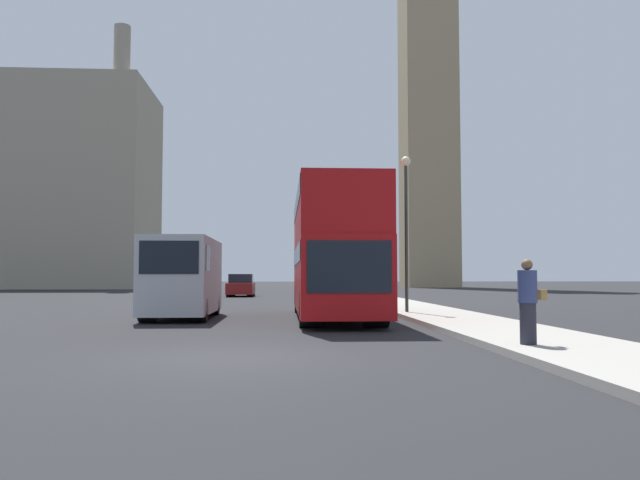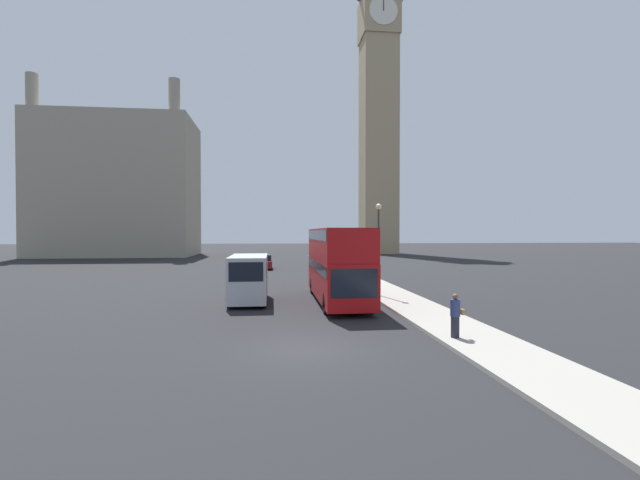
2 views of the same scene
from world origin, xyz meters
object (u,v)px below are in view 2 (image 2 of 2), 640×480
at_px(red_double_decker_bus, 337,261).
at_px(parked_sedan, 264,263).
at_px(street_lamp, 379,235).
at_px(white_van, 249,278).
at_px(pedestrian, 455,316).
at_px(clock_tower, 379,98).

bearing_deg(red_double_decker_bus, parked_sedan, 101.39).
bearing_deg(street_lamp, red_double_decker_bus, -154.29).
bearing_deg(white_van, pedestrian, -50.40).
height_order(clock_tower, white_van, clock_tower).
bearing_deg(street_lamp, clock_tower, 75.92).
bearing_deg(white_van, clock_tower, 69.01).
height_order(red_double_decker_bus, street_lamp, street_lamp).
bearing_deg(clock_tower, pedestrian, -101.74).
bearing_deg(parked_sedan, clock_tower, 57.83).
height_order(street_lamp, parked_sedan, street_lamp).
bearing_deg(white_van, street_lamp, 7.05).
xyz_separation_m(clock_tower, street_lamp, (-14.38, -57.33, -26.93)).
relative_size(red_double_decker_bus, parked_sedan, 2.43).
distance_m(red_double_decker_bus, parked_sedan, 24.28).
distance_m(clock_tower, pedestrian, 75.83).
xyz_separation_m(pedestrian, parked_sedan, (-7.80, 33.29, -0.25)).
relative_size(white_van, street_lamp, 0.94).
relative_size(clock_tower, white_van, 11.12).
distance_m(red_double_decker_bus, pedestrian, 10.12).
distance_m(street_lamp, parked_sedan, 23.86).
height_order(white_van, parked_sedan, white_van).
relative_size(white_van, pedestrian, 3.29).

